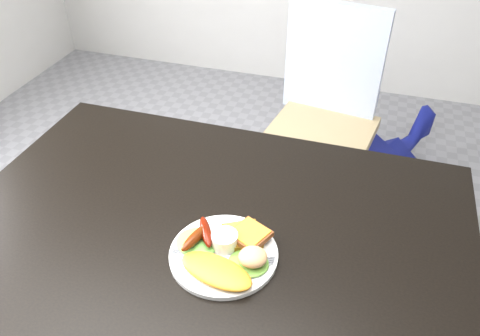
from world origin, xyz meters
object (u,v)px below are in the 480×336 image
(person, at_px, (335,53))
(dining_table, at_px, (211,227))
(plate, at_px, (224,254))
(dining_chair, at_px, (320,134))

(person, bearing_deg, dining_table, 100.23)
(dining_table, bearing_deg, person, 79.23)
(person, distance_m, plate, 0.95)
(plate, bearing_deg, dining_table, 124.68)
(dining_chair, relative_size, person, 0.24)
(dining_table, xyz_separation_m, person, (0.16, 0.85, 0.10))
(dining_chair, bearing_deg, plate, -85.40)
(dining_chair, height_order, plate, plate)
(dining_table, height_order, person, person)
(person, xyz_separation_m, plate, (-0.10, -0.94, -0.08))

